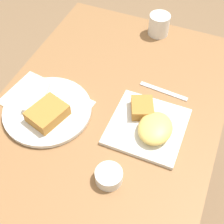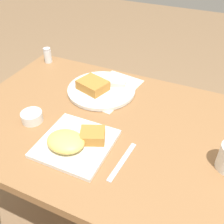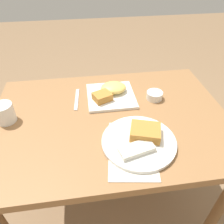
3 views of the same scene
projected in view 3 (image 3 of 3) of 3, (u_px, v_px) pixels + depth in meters
name	position (u px, v px, depth m)	size (l,w,h in m)	color
ground_plane	(111.00, 200.00, 1.45)	(8.00, 8.00, 0.00)	#846647
dining_table	(111.00, 131.00, 1.04)	(1.06, 0.74, 0.73)	olive
menu_card	(132.00, 149.00, 0.83)	(0.22, 0.31, 0.00)	beige
plate_square_near	(111.00, 93.00, 1.09)	(0.23, 0.23, 0.06)	white
plate_oval_far	(140.00, 140.00, 0.85)	(0.29, 0.29, 0.05)	white
sauce_ramekin	(155.00, 95.00, 1.08)	(0.08, 0.08, 0.04)	white
butter_knife	(77.00, 99.00, 1.08)	(0.03, 0.18, 0.00)	silver
coffee_mug	(4.00, 113.00, 0.93)	(0.08, 0.08, 0.09)	white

